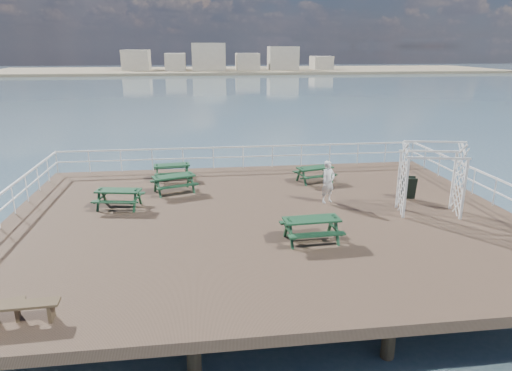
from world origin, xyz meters
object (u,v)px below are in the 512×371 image
at_px(picnic_table_c, 315,171).
at_px(flat_bench_far, 22,308).
at_px(picnic_table_a, 174,180).
at_px(trellis_arbor, 431,182).
at_px(person, 328,182).
at_px(picnic_table_e, 312,225).
at_px(picnic_table_d, 119,195).
at_px(picnic_table_b, 172,168).

xyz_separation_m(picnic_table_c, flat_bench_far, (-9.06, -9.75, -0.15)).
bearing_deg(picnic_table_a, trellis_arbor, -39.96).
height_order(trellis_arbor, person, trellis_arbor).
bearing_deg(trellis_arbor, person, 164.80).
xyz_separation_m(flat_bench_far, trellis_arbor, (12.11, 5.32, 0.84)).
bearing_deg(picnic_table_e, person, 63.37).
xyz_separation_m(picnic_table_e, trellis_arbor, (4.78, 1.87, 0.64)).
bearing_deg(picnic_table_c, picnic_table_d, -177.90).
distance_m(picnic_table_c, picnic_table_d, 8.46).
bearing_deg(picnic_table_e, picnic_table_d, 145.27).
relative_size(flat_bench_far, person, 0.97).
relative_size(picnic_table_a, picnic_table_c, 1.10).
bearing_deg(person, picnic_table_d, 152.68).
bearing_deg(picnic_table_d, trellis_arbor, 0.14).
distance_m(picnic_table_a, person, 6.28).
relative_size(picnic_table_d, picnic_table_e, 1.02).
distance_m(flat_bench_far, person, 11.26).
distance_m(picnic_table_c, person, 2.82).
distance_m(picnic_table_d, trellis_arbor, 11.36).
height_order(picnic_table_c, picnic_table_d, picnic_table_d).
height_order(picnic_table_a, picnic_table_c, picnic_table_a).
height_order(picnic_table_b, picnic_table_d, picnic_table_d).
bearing_deg(picnic_table_c, picnic_table_e, -119.73).
xyz_separation_m(picnic_table_b, picnic_table_e, (4.59, -7.57, 0.04)).
relative_size(picnic_table_b, picnic_table_e, 0.96).
bearing_deg(picnic_table_a, person, -37.05).
bearing_deg(trellis_arbor, picnic_table_d, -178.81).
relative_size(picnic_table_a, trellis_arbor, 0.76).
height_order(picnic_table_b, flat_bench_far, picnic_table_b).
bearing_deg(picnic_table_e, picnic_table_c, 71.38).
relative_size(picnic_table_a, flat_bench_far, 1.27).
bearing_deg(flat_bench_far, picnic_table_c, 44.56).
distance_m(picnic_table_b, picnic_table_c, 6.45).
xyz_separation_m(picnic_table_b, flat_bench_far, (-2.74, -11.02, -0.16)).
distance_m(trellis_arbor, person, 3.67).
relative_size(picnic_table_b, trellis_arbor, 0.65).
height_order(picnic_table_c, person, person).
xyz_separation_m(picnic_table_d, picnic_table_e, (6.38, -3.91, 0.03)).
bearing_deg(picnic_table_c, picnic_table_b, 154.28).
bearing_deg(person, flat_bench_far, -166.23).
xyz_separation_m(picnic_table_e, person, (1.52, 3.51, 0.28)).
relative_size(trellis_arbor, person, 1.62).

